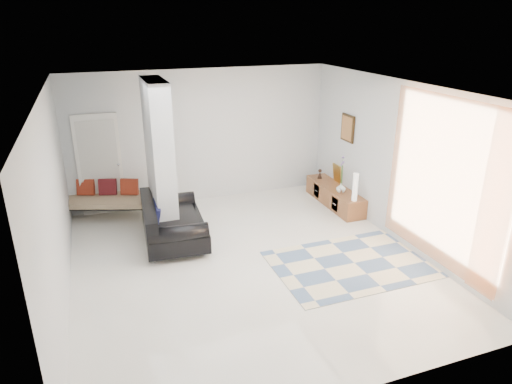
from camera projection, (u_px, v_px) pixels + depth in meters
name	position (u px, v px, depth m)	size (l,w,h in m)	color
floor	(249.00, 262.00, 7.47)	(6.00, 6.00, 0.00)	silver
ceiling	(248.00, 89.00, 6.46)	(6.00, 6.00, 0.00)	white
wall_back	(202.00, 137.00, 9.59)	(6.00, 6.00, 0.00)	silver
wall_front	(353.00, 283.00, 4.33)	(6.00, 6.00, 0.00)	silver
wall_left	(54.00, 206.00, 6.08)	(6.00, 6.00, 0.00)	silver
wall_right	(400.00, 163.00, 7.84)	(6.00, 6.00, 0.00)	silver
partition_column	(160.00, 160.00, 8.01)	(0.35, 1.20, 2.80)	silver
hallway_door	(100.00, 165.00, 9.02)	(0.85, 0.06, 2.04)	white
curtain	(443.00, 183.00, 6.79)	(2.55, 2.55, 0.00)	#FF8943
wall_art	(348.00, 128.00, 9.23)	(0.04, 0.45, 0.55)	#33210E
media_console	(335.00, 196.00, 9.69)	(0.45, 1.82, 0.80)	brown
loveseat	(170.00, 223.00, 8.05)	(1.13, 1.80, 0.76)	silver
daybed	(114.00, 198.00, 9.01)	(2.03, 1.36, 0.77)	black
area_rug	(354.00, 263.00, 7.43)	(2.64, 1.76, 0.01)	beige
cylinder_lamp	(355.00, 187.00, 8.83)	(0.10, 0.10, 0.55)	white
bronze_figurine	(320.00, 174.00, 10.10)	(0.11, 0.11, 0.21)	black
vase	(341.00, 188.00, 9.29)	(0.19, 0.19, 0.20)	white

